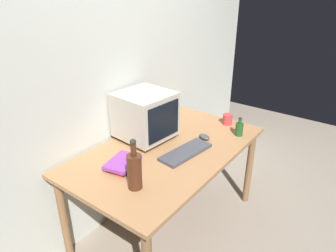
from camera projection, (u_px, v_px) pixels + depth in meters
ground_plane at (168, 225)px, 2.56m from camera, size 6.00×6.00×0.00m
back_wall at (115, 70)px, 2.30m from camera, size 4.00×0.08×2.50m
desk at (168, 158)px, 2.29m from camera, size 1.51×0.88×0.74m
crt_monitor at (145, 115)px, 2.32m from camera, size 0.41×0.42×0.37m
keyboard at (186, 152)px, 2.17m from camera, size 0.44×0.20×0.02m
computer_mouse at (204, 137)px, 2.37m from camera, size 0.09×0.11×0.04m
bottle_tall at (134, 170)px, 1.77m from camera, size 0.09×0.09×0.32m
bottle_short at (239, 129)px, 2.42m from camera, size 0.06×0.06×0.16m
book_stack at (123, 164)px, 2.01m from camera, size 0.27×0.21×0.05m
mug at (228, 119)px, 2.62m from camera, size 0.12×0.08×0.09m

